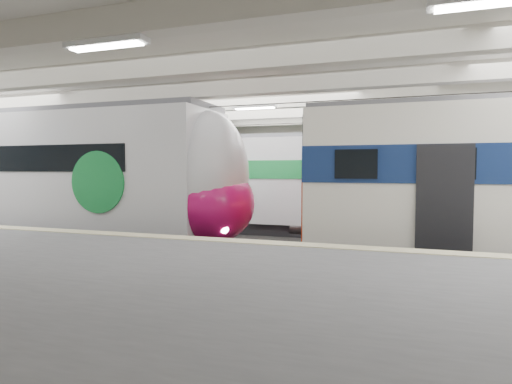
% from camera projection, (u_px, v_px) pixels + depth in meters
% --- Properties ---
extents(station_hall, '(36.00, 24.00, 5.75)m').
position_uv_depth(station_hall, '(210.00, 151.00, 11.56)').
color(station_hall, black).
rests_on(station_hall, ground).
extents(modern_emu, '(15.17, 3.13, 4.83)m').
position_uv_depth(modern_emu, '(69.00, 180.00, 15.28)').
color(modern_emu, silver).
rests_on(modern_emu, ground).
extents(far_train, '(13.11, 2.70, 4.22)m').
position_uv_depth(far_train, '(184.00, 181.00, 19.97)').
color(far_train, silver).
rests_on(far_train, ground).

